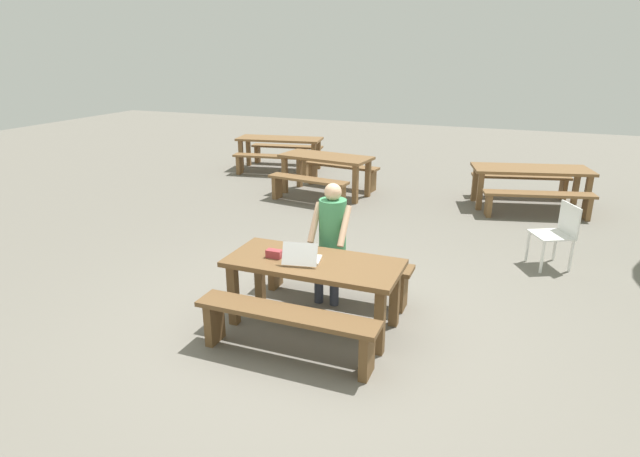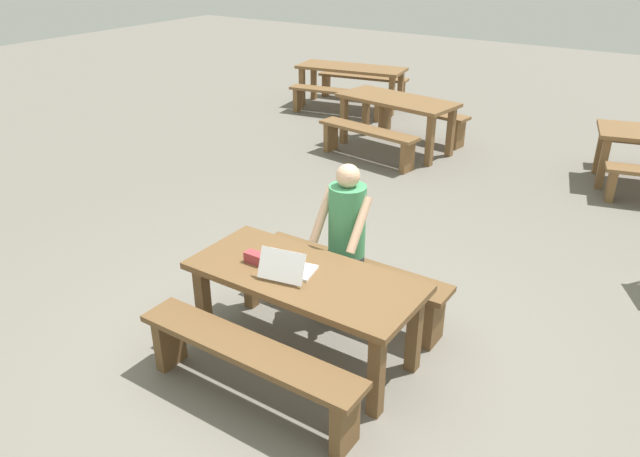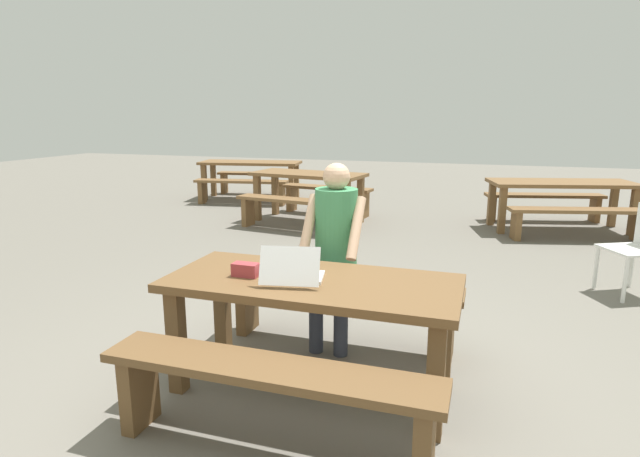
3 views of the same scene
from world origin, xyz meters
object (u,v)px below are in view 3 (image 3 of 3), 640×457
(picnic_table_front, at_px, (312,297))
(small_pouch, at_px, (246,270))
(plastic_chair, at_px, (639,247))
(picnic_table_mid, at_px, (561,188))
(picnic_table_rear, at_px, (308,181))
(laptop, at_px, (293,272))
(picnic_table_distant, at_px, (250,167))
(person_seated, at_px, (335,242))

(picnic_table_front, bearing_deg, small_pouch, -170.28)
(plastic_chair, xyz_separation_m, picnic_table_mid, (-0.36, 2.73, 0.15))
(small_pouch, relative_size, picnic_table_rear, 0.09)
(picnic_table_front, distance_m, plastic_chair, 3.43)
(picnic_table_mid, xyz_separation_m, picnic_table_rear, (-3.62, -0.55, 0.03))
(laptop, xyz_separation_m, small_pouch, (-0.30, 0.01, -0.02))
(laptop, height_order, plastic_chair, laptop)
(small_pouch, xyz_separation_m, picnic_table_distant, (-3.05, 6.46, -0.12))
(small_pouch, relative_size, person_seated, 0.12)
(laptop, bearing_deg, picnic_table_rear, -83.09)
(small_pouch, distance_m, picnic_table_distant, 7.15)
(picnic_table_front, relative_size, small_pouch, 10.96)
(picnic_table_front, xyz_separation_m, laptop, (-0.09, -0.08, 0.17))
(picnic_table_rear, bearing_deg, person_seated, -60.31)
(picnic_table_mid, bearing_deg, small_pouch, -128.12)
(small_pouch, height_order, picnic_table_distant, small_pouch)
(small_pouch, xyz_separation_m, person_seated, (0.35, 0.69, 0.03))
(picnic_table_front, bearing_deg, picnic_table_distant, 118.29)
(small_pouch, bearing_deg, plastic_chair, 43.77)
(laptop, relative_size, picnic_table_mid, 0.19)
(person_seated, height_order, picnic_table_distant, person_seated)
(person_seated, distance_m, plastic_chair, 3.05)
(person_seated, relative_size, picnic_table_mid, 0.63)
(picnic_table_front, distance_m, small_pouch, 0.43)
(laptop, xyz_separation_m, picnic_table_rear, (-1.57, 4.79, -0.12))
(laptop, xyz_separation_m, picnic_table_mid, (2.05, 5.33, -0.15))
(picnic_table_front, relative_size, person_seated, 1.30)
(picnic_table_front, height_order, laptop, laptop)
(picnic_table_front, relative_size, picnic_table_mid, 0.82)
(person_seated, bearing_deg, picnic_table_front, -85.93)
(plastic_chair, bearing_deg, person_seated, -78.52)
(picnic_table_rear, bearing_deg, small_pouch, -67.06)
(plastic_chair, xyz_separation_m, picnic_table_distant, (-5.75, 3.87, 0.16))
(small_pouch, height_order, picnic_table_mid, small_pouch)
(small_pouch, bearing_deg, picnic_table_mid, 66.18)
(small_pouch, bearing_deg, person_seated, 63.00)
(picnic_table_distant, bearing_deg, picnic_table_mid, -21.19)
(person_seated, bearing_deg, small_pouch, -117.00)
(picnic_table_rear, relative_size, picnic_table_distant, 0.90)
(picnic_table_front, height_order, picnic_table_mid, picnic_table_mid)
(laptop, height_order, picnic_table_rear, laptop)
(plastic_chair, bearing_deg, small_pouch, -73.69)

